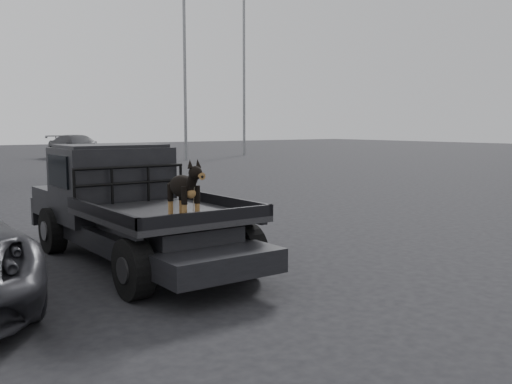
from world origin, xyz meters
TOP-DOWN VIEW (x-y plane):
  - ground at (0.00, 0.00)m, footprint 120.00×120.00m
  - flatbed_ute at (-0.05, 2.30)m, footprint 2.00×5.40m
  - ute_cab at (-0.05, 3.25)m, footprint 1.72×1.30m
  - headache_rack at (-0.05, 2.50)m, footprint 1.80×0.08m
  - dog at (-0.21, 0.53)m, footprint 0.32×0.60m
  - distant_car_b at (8.72, 30.42)m, footprint 3.02×5.49m
  - floodlight_mid at (13.46, 24.83)m, footprint 1.08×0.28m
  - floodlight_far at (19.72, 27.57)m, footprint 1.08×0.28m

SIDE VIEW (x-z plane):
  - ground at x=0.00m, z-range 0.00..0.00m
  - flatbed_ute at x=-0.05m, z-range 0.00..0.92m
  - distant_car_b at x=8.72m, z-range 0.00..1.51m
  - headache_rack at x=-0.05m, z-range 0.92..1.47m
  - dog at x=-0.21m, z-range 0.92..1.66m
  - ute_cab at x=-0.05m, z-range 0.92..1.80m
  - floodlight_mid at x=13.46m, z-range 0.59..12.41m
  - floodlight_far at x=19.72m, z-range 0.60..15.88m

